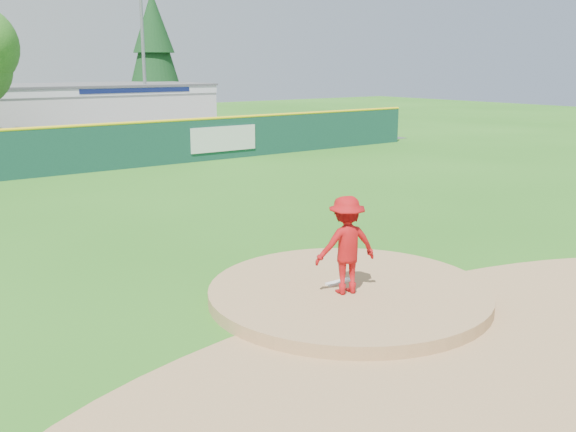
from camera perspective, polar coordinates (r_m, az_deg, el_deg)
ground at (r=12.78m, az=5.40°, el=-7.35°), size 120.00×120.00×0.00m
pitchers_mound at (r=12.78m, az=5.40°, el=-7.35°), size 5.50×5.50×0.50m
pitching_rubber at (r=12.89m, az=4.53°, el=-5.86°), size 0.60×0.15×0.04m
infield_dirt_arc at (r=10.91m, az=16.19°, el=-11.54°), size 15.40×15.40×0.01m
parking_lot at (r=37.01m, az=-23.87°, el=5.21°), size 44.00×16.00×0.02m
pitcher at (r=12.12m, az=5.19°, el=-2.59°), size 1.35×0.99×1.87m
van at (r=31.40m, az=-20.53°, el=5.39°), size 4.54×2.42×1.21m
pool_building_grp at (r=43.28m, az=-17.81°, el=8.93°), size 15.20×8.20×3.31m
outfield_fence at (r=28.23m, az=-19.86°, el=5.59°), size 40.00×0.14×2.07m
conifer_tree at (r=49.55m, az=-11.83°, el=14.24°), size 4.40×4.40×9.50m
light_pole_right at (r=41.52m, az=-12.76°, el=14.44°), size 1.75×0.25×10.00m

